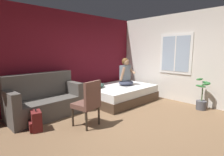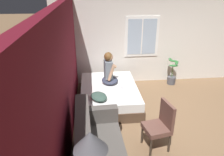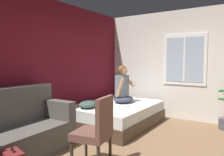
# 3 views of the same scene
# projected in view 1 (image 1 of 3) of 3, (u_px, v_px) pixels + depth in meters

# --- Properties ---
(ground_plane) EXTENTS (40.00, 40.00, 0.00)m
(ground_plane) POSITION_uv_depth(u_px,v_px,m) (132.00, 128.00, 3.62)
(ground_plane) COLOR brown
(wall_back_accent) EXTENTS (10.15, 0.16, 2.70)m
(wall_back_accent) POSITION_uv_depth(u_px,v_px,m) (67.00, 59.00, 5.19)
(wall_back_accent) COLOR maroon
(wall_back_accent) RESTS_ON ground
(wall_side_with_window) EXTENTS (0.19, 6.26, 2.70)m
(wall_side_with_window) POSITION_uv_depth(u_px,v_px,m) (189.00, 58.00, 5.23)
(wall_side_with_window) COLOR silver
(wall_side_with_window) RESTS_ON ground
(bed) EXTENTS (2.08, 1.53, 0.48)m
(bed) POSITION_uv_depth(u_px,v_px,m) (120.00, 93.00, 5.54)
(bed) COLOR #4C3828
(bed) RESTS_ON ground
(couch) EXTENTS (1.73, 0.89, 1.04)m
(couch) POSITION_uv_depth(u_px,v_px,m) (44.00, 100.00, 4.24)
(couch) COLOR #514C47
(couch) RESTS_ON ground
(side_chair) EXTENTS (0.54, 0.54, 0.98)m
(side_chair) POSITION_uv_depth(u_px,v_px,m) (88.00, 102.00, 3.64)
(side_chair) COLOR #382D23
(side_chair) RESTS_ON ground
(person_seated) EXTENTS (0.55, 0.48, 0.88)m
(person_seated) POSITION_uv_depth(u_px,v_px,m) (126.00, 74.00, 5.58)
(person_seated) COLOR #383D51
(person_seated) RESTS_ON bed
(backpack) EXTENTS (0.29, 0.33, 0.46)m
(backpack) POSITION_uv_depth(u_px,v_px,m) (36.00, 121.00, 3.48)
(backpack) COLOR maroon
(backpack) RESTS_ON ground
(throw_pillow) EXTENTS (0.58, 0.51, 0.14)m
(throw_pillow) POSITION_uv_depth(u_px,v_px,m) (98.00, 85.00, 5.25)
(throw_pillow) COLOR #385147
(throw_pillow) RESTS_ON bed
(cell_phone) EXTENTS (0.16, 0.10, 0.01)m
(cell_phone) POSITION_uv_depth(u_px,v_px,m) (126.00, 88.00, 5.19)
(cell_phone) COLOR #B7B7BC
(cell_phone) RESTS_ON bed
(potted_plant) EXTENTS (0.39, 0.37, 0.85)m
(potted_plant) POSITION_uv_depth(u_px,v_px,m) (202.00, 99.00, 4.71)
(potted_plant) COLOR #4C4C51
(potted_plant) RESTS_ON ground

